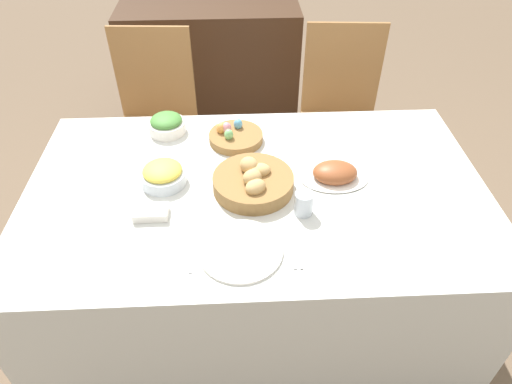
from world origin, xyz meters
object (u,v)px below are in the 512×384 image
object	(u,v)px
dinner_plate	(241,250)
fork	(190,253)
drinking_cup	(304,203)
ham_platter	(335,174)
bread_basket	(253,181)
butter_dish	(151,213)
pineapple_bowl	(163,174)
knife	(291,249)
chair_far_right	(340,113)
sideboard	(212,69)
spoon	(300,249)
chair_far_left	(156,118)
egg_basket	(234,136)
green_salad_bowl	(167,124)

from	to	relation	value
dinner_plate	fork	bearing A→B (deg)	180.00
drinking_cup	ham_platter	bearing A→B (deg)	51.71
bread_basket	dinner_plate	xyz separation A→B (m)	(-0.05, -0.30, -0.03)
fork	butter_dish	xyz separation A→B (m)	(-0.14, 0.18, 0.01)
dinner_plate	fork	world-z (taller)	dinner_plate
pineapple_bowl	butter_dish	distance (m)	0.18
knife	butter_dish	size ratio (longest dim) A/B	1.40
chair_far_right	pineapple_bowl	distance (m)	1.22
chair_far_right	drinking_cup	world-z (taller)	chair_far_right
ham_platter	knife	xyz separation A→B (m)	(-0.20, -0.35, -0.02)
sideboard	bread_basket	distance (m)	1.71
sideboard	ham_platter	bearing A→B (deg)	-72.03
bread_basket	spoon	distance (m)	0.34
bread_basket	drinking_cup	world-z (taller)	bread_basket
sideboard	fork	distance (m)	1.99
chair_far_left	egg_basket	bearing A→B (deg)	-49.07
bread_basket	drinking_cup	bearing A→B (deg)	-38.78
green_salad_bowl	ham_platter	bearing A→B (deg)	-28.01
pineapple_bowl	dinner_plate	bearing A→B (deg)	-52.04
pineapple_bowl	butter_dish	size ratio (longest dim) A/B	1.44
ham_platter	green_salad_bowl	size ratio (longest dim) A/B	1.62
chair_far_left	bread_basket	bearing A→B (deg)	-57.10
ham_platter	spoon	bearing A→B (deg)	-116.25
dinner_plate	spoon	distance (m)	0.19
ham_platter	green_salad_bowl	xyz separation A→B (m)	(-0.66, 0.35, 0.01)
bread_basket	egg_basket	distance (m)	0.33
ham_platter	pineapple_bowl	world-z (taller)	pineapple_bowl
spoon	fork	bearing A→B (deg)	-176.48
pineapple_bowl	spoon	xyz separation A→B (m)	(0.47, -0.36, -0.04)
ham_platter	dinner_plate	world-z (taller)	ham_platter
green_salad_bowl	drinking_cup	xyz separation A→B (m)	(0.52, -0.53, 0.01)
chair_far_right	spoon	xyz separation A→B (m)	(-0.38, -1.18, 0.23)
fork	butter_dish	distance (m)	0.23
green_salad_bowl	pineapple_bowl	bearing A→B (deg)	-86.62
sideboard	spoon	size ratio (longest dim) A/B	6.96
dinner_plate	knife	xyz separation A→B (m)	(0.16, 0.00, -0.00)
chair_far_right	bread_basket	size ratio (longest dim) A/B	3.33
sideboard	spoon	xyz separation A→B (m)	(0.35, -1.97, 0.33)
knife	drinking_cup	size ratio (longest dim) A/B	1.91
chair_far_right	butter_dish	size ratio (longest dim) A/B	8.32
chair_far_left	bread_basket	distance (m)	1.04
egg_basket	knife	size ratio (longest dim) A/B	1.35
dinner_plate	knife	bearing A→B (deg)	0.00
sideboard	fork	world-z (taller)	sideboard
pineapple_bowl	dinner_plate	xyz separation A→B (m)	(0.28, -0.36, -0.03)
chair_far_right	drinking_cup	xyz separation A→B (m)	(-0.35, -1.01, 0.27)
chair_far_left	green_salad_bowl	size ratio (longest dim) A/B	6.18
dinner_plate	butter_dish	size ratio (longest dim) A/B	2.30
green_salad_bowl	sideboard	bearing A→B (deg)	83.63
ham_platter	green_salad_bowl	distance (m)	0.75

